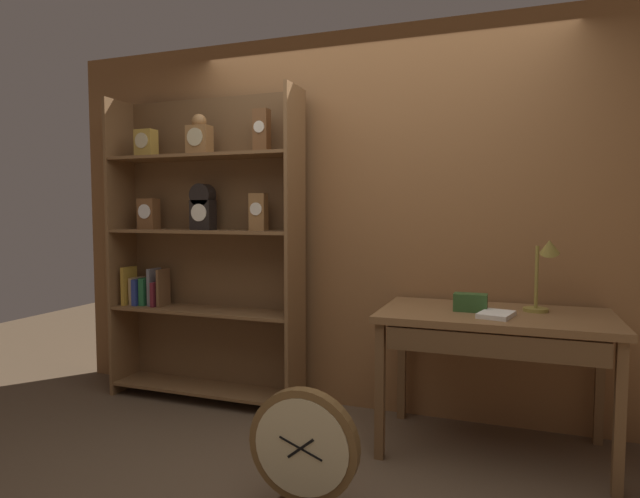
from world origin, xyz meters
The scene contains 7 objects.
back_wood_panel centered at (0.00, 1.28, 1.30)m, with size 4.80×0.05×2.60m, color brown.
bookshelf centered at (-1.21, 1.05, 1.12)m, with size 1.45×0.32×2.20m.
workbench centered at (0.82, 0.83, 0.71)m, with size 1.27×0.72×0.80m.
desk_lamp centered at (1.07, 0.94, 1.06)m, with size 0.19×0.19×0.43m.
toolbox_small centered at (0.68, 0.84, 0.86)m, with size 0.18×0.09×0.10m, color #2D5123.
open_repair_manual centered at (0.83, 0.73, 0.82)m, with size 0.16×0.22×0.03m, color silver.
round_clock_large centered at (0.02, -0.07, 0.29)m, with size 0.53×0.11×0.57m.
Camera 1 is at (0.90, -2.25, 1.37)m, focal length 29.76 mm.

